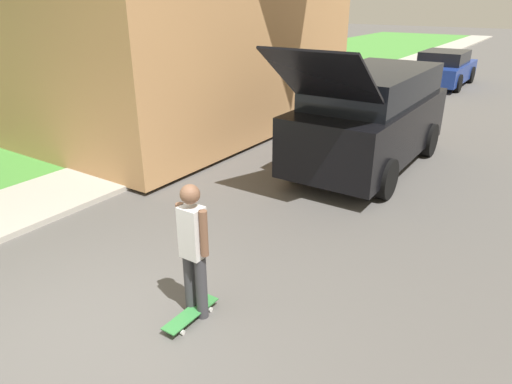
{
  "coord_description": "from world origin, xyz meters",
  "views": [
    {
      "loc": [
        3.74,
        -2.25,
        3.37
      ],
      "look_at": [
        0.52,
        2.53,
        0.9
      ],
      "focal_mm": 32.0,
      "sensor_mm": 36.0,
      "label": 1
    }
  ],
  "objects_px": {
    "skateboarder": "(193,247)",
    "skateboard": "(191,314)",
    "suv_parked": "(371,117)",
    "car_down_street": "(443,68)"
  },
  "relations": [
    {
      "from": "skateboarder",
      "to": "skateboard",
      "type": "distance_m",
      "value": 0.81
    },
    {
      "from": "suv_parked",
      "to": "skateboard",
      "type": "xyz_separation_m",
      "value": [
        0.27,
        -6.01,
        -1.0
      ]
    },
    {
      "from": "skateboard",
      "to": "skateboarder",
      "type": "bearing_deg",
      "value": 97.65
    },
    {
      "from": "skateboard",
      "to": "car_down_street",
      "type": "bearing_deg",
      "value": 94.49
    },
    {
      "from": "car_down_street",
      "to": "skateboarder",
      "type": "height_order",
      "value": "skateboarder"
    },
    {
      "from": "car_down_street",
      "to": "suv_parked",
      "type": "bearing_deg",
      "value": -84.46
    },
    {
      "from": "skateboarder",
      "to": "skateboard",
      "type": "height_order",
      "value": "skateboarder"
    },
    {
      "from": "suv_parked",
      "to": "car_down_street",
      "type": "height_order",
      "value": "suv_parked"
    },
    {
      "from": "car_down_street",
      "to": "skateboard",
      "type": "xyz_separation_m",
      "value": [
        1.34,
        -17.08,
        -0.6
      ]
    },
    {
      "from": "suv_parked",
      "to": "skateboard",
      "type": "bearing_deg",
      "value": -87.46
    }
  ]
}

